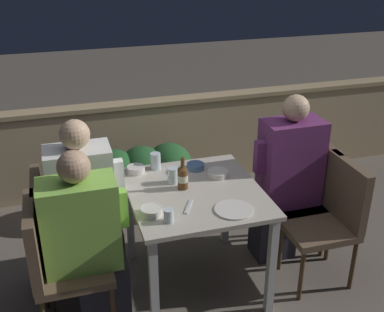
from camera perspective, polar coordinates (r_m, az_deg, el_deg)
name	(u,v)px	position (r m, az deg, el deg)	size (l,w,h in m)	color
ground_plane	(195,282)	(3.61, 0.33, -14.67)	(16.00, 16.00, 0.00)	#665B51
parapet_wall	(148,143)	(4.69, -5.27, 1.49)	(9.00, 0.18, 0.88)	tan
dining_table	(195,204)	(3.23, 0.36, -5.69)	(0.87, 0.94, 0.76)	#BCB2A3
planter_hedge	(143,178)	(4.23, -5.83, -2.57)	(0.88, 0.47, 0.64)	brown
chair_left_near	(54,257)	(3.06, -16.03, -11.44)	(0.47, 0.46, 0.90)	brown
person_green_blouse	(88,242)	(3.02, -12.22, -9.93)	(0.51, 0.26, 1.21)	#282833
chair_left_far	(58,226)	(3.35, -15.62, -7.94)	(0.47, 0.46, 0.90)	brown
person_white_polo	(88,208)	(3.30, -12.25, -6.06)	(0.49, 0.26, 1.27)	#282833
chair_right_near	(331,211)	(3.51, 16.15, -6.33)	(0.47, 0.46, 0.90)	brown
chair_right_far	(308,188)	(3.77, 13.64, -3.75)	(0.47, 0.46, 0.90)	brown
person_purple_stripe	(285,179)	(3.63, 11.01, -2.69)	(0.50, 0.26, 1.29)	#282833
beer_bottle	(183,177)	(3.17, -1.10, -2.48)	(0.07, 0.07, 0.22)	brown
plate_0	(234,210)	(2.97, 4.96, -6.35)	(0.24, 0.24, 0.01)	silver
bowl_0	(195,166)	(3.45, 0.41, -1.18)	(0.13, 0.13, 0.04)	#4C709E
bowl_1	(136,169)	(3.43, -6.67, -1.54)	(0.13, 0.13, 0.05)	silver
bowl_2	(218,173)	(3.36, 3.09, -2.03)	(0.15, 0.15, 0.04)	silver
bowl_3	(151,211)	(2.92, -4.86, -6.49)	(0.13, 0.13, 0.05)	silver
glass_cup_0	(156,161)	(3.45, -4.34, -0.59)	(0.07, 0.07, 0.12)	silver
glass_cup_1	(173,175)	(3.26, -2.29, -2.30)	(0.07, 0.07, 0.11)	silver
glass_cup_2	(169,216)	(2.84, -2.78, -7.08)	(0.06, 0.06, 0.08)	silver
fork_0	(189,206)	(3.00, -0.42, -6.00)	(0.10, 0.16, 0.01)	silver
potted_plant	(305,158)	(4.60, 13.29, -0.26)	(0.33, 0.33, 0.64)	#B2A899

